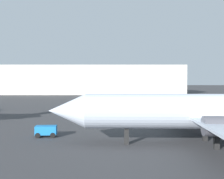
% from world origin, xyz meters
% --- Properties ---
extents(airplane_at_gate, '(30.93, 26.11, 10.03)m').
position_xyz_m(airplane_at_gate, '(8.36, 21.10, 3.38)').
color(airplane_at_gate, '#B2BCCC').
rests_on(airplane_at_gate, ground_plane).
extents(baggage_cart, '(2.48, 1.52, 1.30)m').
position_xyz_m(baggage_cart, '(-8.36, 25.12, 0.76)').
color(baggage_cart, '#1972BF').
rests_on(baggage_cart, ground_plane).
extents(terminal_building, '(82.29, 25.29, 12.42)m').
position_xyz_m(terminal_building, '(-11.18, 124.89, 6.21)').
color(terminal_building, beige).
rests_on(terminal_building, ground_plane).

